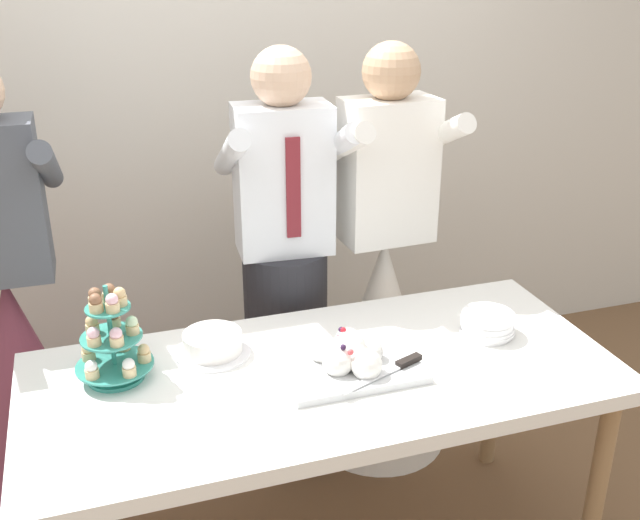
{
  "coord_description": "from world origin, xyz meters",
  "views": [
    {
      "loc": [
        -0.62,
        -1.85,
        1.99
      ],
      "look_at": [
        0.04,
        0.15,
        1.07
      ],
      "focal_mm": 41.93,
      "sensor_mm": 36.0,
      "label": 1
    }
  ],
  "objects_px": {
    "person_groom": "(286,291)",
    "person_guest": "(19,363)",
    "cupcake_stand": "(112,340)",
    "plate_stack": "(487,324)",
    "round_cake": "(213,344)",
    "person_bride": "(382,316)",
    "dessert_table": "(324,391)",
    "main_cake_tray": "(349,358)"
  },
  "relations": [
    {
      "from": "person_guest",
      "to": "main_cake_tray",
      "type": "bearing_deg",
      "value": -35.11
    },
    {
      "from": "person_groom",
      "to": "plate_stack",
      "type": "bearing_deg",
      "value": -47.32
    },
    {
      "from": "plate_stack",
      "to": "person_groom",
      "type": "height_order",
      "value": "person_groom"
    },
    {
      "from": "person_groom",
      "to": "cupcake_stand",
      "type": "bearing_deg",
      "value": -144.41
    },
    {
      "from": "round_cake",
      "to": "person_bride",
      "type": "height_order",
      "value": "person_bride"
    },
    {
      "from": "cupcake_stand",
      "to": "person_guest",
      "type": "distance_m",
      "value": 0.7
    },
    {
      "from": "cupcake_stand",
      "to": "plate_stack",
      "type": "distance_m",
      "value": 1.2
    },
    {
      "from": "round_cake",
      "to": "person_guest",
      "type": "bearing_deg",
      "value": 142.55
    },
    {
      "from": "plate_stack",
      "to": "round_cake",
      "type": "distance_m",
      "value": 0.9
    },
    {
      "from": "dessert_table",
      "to": "person_guest",
      "type": "distance_m",
      "value": 1.16
    },
    {
      "from": "person_bride",
      "to": "person_guest",
      "type": "distance_m",
      "value": 1.38
    },
    {
      "from": "cupcake_stand",
      "to": "plate_stack",
      "type": "xyz_separation_m",
      "value": [
        1.19,
        -0.11,
        -0.09
      ]
    },
    {
      "from": "person_bride",
      "to": "cupcake_stand",
      "type": "bearing_deg",
      "value": -156.61
    },
    {
      "from": "round_cake",
      "to": "person_bride",
      "type": "bearing_deg",
      "value": 28.35
    },
    {
      "from": "person_groom",
      "to": "person_guest",
      "type": "bearing_deg",
      "value": 176.62
    },
    {
      "from": "main_cake_tray",
      "to": "person_bride",
      "type": "bearing_deg",
      "value": 59.01
    },
    {
      "from": "dessert_table",
      "to": "cupcake_stand",
      "type": "height_order",
      "value": "cupcake_stand"
    },
    {
      "from": "cupcake_stand",
      "to": "person_bride",
      "type": "relative_size",
      "value": 0.18
    },
    {
      "from": "person_guest",
      "to": "dessert_table",
      "type": "bearing_deg",
      "value": -36.35
    },
    {
      "from": "person_groom",
      "to": "person_guest",
      "type": "distance_m",
      "value": 1.0
    },
    {
      "from": "dessert_table",
      "to": "person_guest",
      "type": "xyz_separation_m",
      "value": [
        -0.93,
        0.68,
        -0.12
      ]
    },
    {
      "from": "dessert_table",
      "to": "person_guest",
      "type": "bearing_deg",
      "value": 143.65
    },
    {
      "from": "main_cake_tray",
      "to": "person_bride",
      "type": "height_order",
      "value": "person_bride"
    },
    {
      "from": "cupcake_stand",
      "to": "person_bride",
      "type": "height_order",
      "value": "person_bride"
    },
    {
      "from": "main_cake_tray",
      "to": "person_bride",
      "type": "distance_m",
      "value": 0.77
    },
    {
      "from": "plate_stack",
      "to": "round_cake",
      "type": "relative_size",
      "value": 0.75
    },
    {
      "from": "person_guest",
      "to": "person_groom",
      "type": "bearing_deg",
      "value": -3.38
    },
    {
      "from": "main_cake_tray",
      "to": "round_cake",
      "type": "height_order",
      "value": "main_cake_tray"
    },
    {
      "from": "main_cake_tray",
      "to": "plate_stack",
      "type": "distance_m",
      "value": 0.52
    },
    {
      "from": "dessert_table",
      "to": "plate_stack",
      "type": "height_order",
      "value": "plate_stack"
    },
    {
      "from": "dessert_table",
      "to": "person_guest",
      "type": "relative_size",
      "value": 1.08
    },
    {
      "from": "person_groom",
      "to": "person_bride",
      "type": "xyz_separation_m",
      "value": [
        0.4,
        -0.01,
        -0.16
      ]
    },
    {
      "from": "main_cake_tray",
      "to": "cupcake_stand",
      "type": "bearing_deg",
      "value": 165.53
    },
    {
      "from": "person_bride",
      "to": "plate_stack",
      "type": "bearing_deg",
      "value": -76.57
    },
    {
      "from": "person_guest",
      "to": "plate_stack",
      "type": "bearing_deg",
      "value": -22.77
    },
    {
      "from": "main_cake_tray",
      "to": "person_groom",
      "type": "distance_m",
      "value": 0.65
    },
    {
      "from": "cupcake_stand",
      "to": "person_bride",
      "type": "bearing_deg",
      "value": 23.39
    },
    {
      "from": "plate_stack",
      "to": "main_cake_tray",
      "type": "bearing_deg",
      "value": -172.48
    },
    {
      "from": "dessert_table",
      "to": "main_cake_tray",
      "type": "distance_m",
      "value": 0.14
    },
    {
      "from": "round_cake",
      "to": "person_groom",
      "type": "relative_size",
      "value": 0.14
    },
    {
      "from": "plate_stack",
      "to": "person_guest",
      "type": "xyz_separation_m",
      "value": [
        -1.51,
        0.64,
        -0.23
      ]
    },
    {
      "from": "main_cake_tray",
      "to": "plate_stack",
      "type": "bearing_deg",
      "value": 7.52
    }
  ]
}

